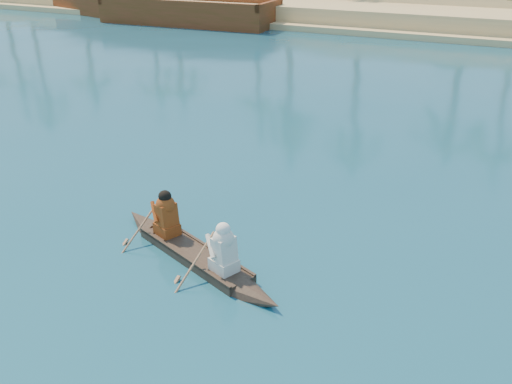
% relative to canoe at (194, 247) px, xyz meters
% --- Properties ---
extents(ground, '(160.00, 160.00, 0.00)m').
position_rel_canoe_xyz_m(ground, '(-4.10, 3.49, -0.25)').
color(ground, '#0C344D').
rests_on(ground, ground).
extents(canoe, '(4.53, 2.31, 1.28)m').
position_rel_canoe_xyz_m(canoe, '(0.00, 0.00, 0.00)').
color(canoe, '#3D2F21').
rests_on(canoe, ground).
extents(barge_left, '(13.52, 7.63, 2.14)m').
position_rel_canoe_xyz_m(barge_left, '(-26.05, 27.84, 0.50)').
color(barge_left, maroon).
rests_on(barge_left, ground).
extents(barge_mid, '(11.88, 4.45, 1.95)m').
position_rel_canoe_xyz_m(barge_mid, '(-16.10, 25.49, 0.44)').
color(barge_mid, maroon).
rests_on(barge_mid, ground).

